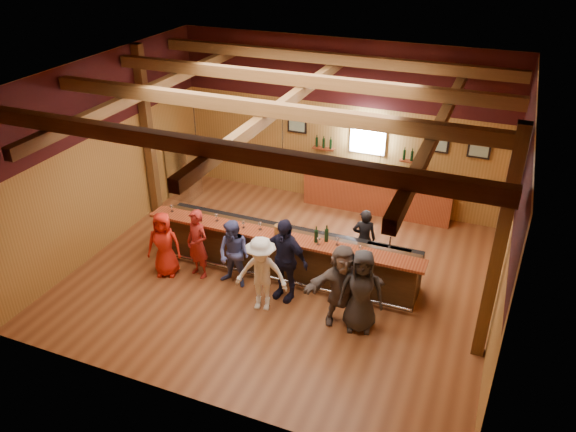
% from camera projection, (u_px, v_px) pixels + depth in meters
% --- Properties ---
extents(room, '(9.04, 9.00, 4.52)m').
position_uv_depth(room, '(283.00, 140.00, 11.26)').
color(room, brown).
rests_on(room, ground).
extents(bar_counter, '(6.30, 1.07, 1.11)m').
position_uv_depth(bar_counter, '(286.00, 251.00, 12.63)').
color(bar_counter, black).
rests_on(bar_counter, ground).
extents(back_bar_cabinet, '(4.00, 0.52, 0.95)m').
position_uv_depth(back_bar_cabinet, '(376.00, 196.00, 15.16)').
color(back_bar_cabinet, maroon).
rests_on(back_bar_cabinet, ground).
extents(window, '(0.95, 0.09, 0.95)m').
position_uv_depth(window, '(368.00, 136.00, 14.72)').
color(window, silver).
rests_on(window, room).
extents(framed_pictures, '(5.35, 0.05, 0.45)m').
position_uv_depth(framed_pictures, '(401.00, 139.00, 14.40)').
color(framed_pictures, black).
rests_on(framed_pictures, room).
extents(wine_shelves, '(3.00, 0.18, 0.30)m').
position_uv_depth(wine_shelves, '(366.00, 152.00, 14.87)').
color(wine_shelves, maroon).
rests_on(wine_shelves, room).
extents(pendant_lights, '(4.24, 0.24, 1.37)m').
position_uv_depth(pendant_lights, '(283.00, 164.00, 11.46)').
color(pendant_lights, black).
rests_on(pendant_lights, room).
extents(stainless_fridge, '(0.70, 0.70, 1.80)m').
position_uv_depth(stainless_fridge, '(184.00, 167.00, 15.78)').
color(stainless_fridge, silver).
rests_on(stainless_fridge, ground).
extents(customer_orange, '(0.87, 0.70, 1.54)m').
position_uv_depth(customer_orange, '(164.00, 244.00, 12.42)').
color(customer_orange, red).
rests_on(customer_orange, ground).
extents(customer_redvest, '(0.68, 0.55, 1.63)m').
position_uv_depth(customer_redvest, '(198.00, 244.00, 12.35)').
color(customer_redvest, maroon).
rests_on(customer_redvest, ground).
extents(customer_denim, '(0.82, 0.68, 1.57)m').
position_uv_depth(customer_denim, '(234.00, 254.00, 12.04)').
color(customer_denim, '#47508F').
rests_on(customer_denim, ground).
extents(customer_white, '(1.17, 0.80, 1.67)m').
position_uv_depth(customer_white, '(261.00, 274.00, 11.29)').
color(customer_white, white).
rests_on(customer_white, ground).
extents(customer_navy, '(1.17, 0.67, 1.88)m').
position_uv_depth(customer_navy, '(284.00, 259.00, 11.58)').
color(customer_navy, black).
rests_on(customer_navy, ground).
extents(customer_brown, '(1.64, 1.30, 1.74)m').
position_uv_depth(customer_brown, '(342.00, 285.00, 10.91)').
color(customer_brown, '#60524D').
rests_on(customer_brown, ground).
extents(customer_dark, '(0.97, 0.76, 1.76)m').
position_uv_depth(customer_dark, '(361.00, 291.00, 10.72)').
color(customer_dark, '#29292C').
rests_on(customer_dark, ground).
extents(bartender, '(0.61, 0.48, 1.48)m').
position_uv_depth(bartender, '(364.00, 239.00, 12.68)').
color(bartender, black).
rests_on(bartender, ground).
extents(ice_bucket, '(0.20, 0.20, 0.22)m').
position_uv_depth(ice_bucket, '(279.00, 230.00, 12.08)').
color(ice_bucket, brown).
rests_on(ice_bucket, bar_counter).
extents(bottle_a, '(0.08, 0.08, 0.38)m').
position_uv_depth(bottle_a, '(316.00, 236.00, 11.78)').
color(bottle_a, black).
rests_on(bottle_a, bar_counter).
extents(bottle_b, '(0.08, 0.08, 0.39)m').
position_uv_depth(bottle_b, '(326.00, 235.00, 11.81)').
color(bottle_b, black).
rests_on(bottle_b, bar_counter).
extents(glass_a, '(0.08, 0.08, 0.18)m').
position_uv_depth(glass_a, '(172.00, 206.00, 12.98)').
color(glass_a, silver).
rests_on(glass_a, bar_counter).
extents(glass_b, '(0.08, 0.08, 0.18)m').
position_uv_depth(glass_b, '(201.00, 216.00, 12.58)').
color(glass_b, silver).
rests_on(glass_b, bar_counter).
extents(glass_c, '(0.08, 0.08, 0.18)m').
position_uv_depth(glass_c, '(217.00, 216.00, 12.59)').
color(glass_c, silver).
rests_on(glass_c, bar_counter).
extents(glass_d, '(0.08, 0.08, 0.17)m').
position_uv_depth(glass_d, '(243.00, 223.00, 12.32)').
color(glass_d, silver).
rests_on(glass_d, bar_counter).
extents(glass_e, '(0.09, 0.09, 0.20)m').
position_uv_depth(glass_e, '(260.00, 224.00, 12.24)').
color(glass_e, silver).
rests_on(glass_e, bar_counter).
extents(glass_f, '(0.08, 0.08, 0.18)m').
position_uv_depth(glass_f, '(319.00, 239.00, 11.70)').
color(glass_f, silver).
rests_on(glass_f, bar_counter).
extents(glass_g, '(0.08, 0.08, 0.19)m').
position_uv_depth(glass_g, '(337.00, 239.00, 11.69)').
color(glass_g, silver).
rests_on(glass_g, bar_counter).
extents(glass_h, '(0.09, 0.09, 0.20)m').
position_uv_depth(glass_h, '(360.00, 247.00, 11.39)').
color(glass_h, silver).
rests_on(glass_h, bar_counter).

